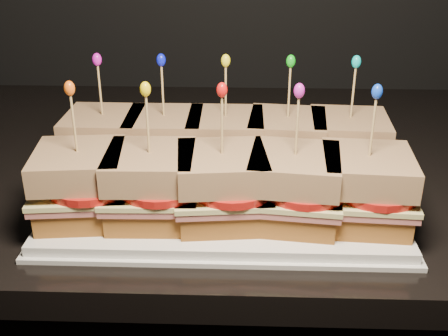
{
  "coord_description": "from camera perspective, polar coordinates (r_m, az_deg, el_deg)",
  "views": [
    {
      "loc": [
        0.43,
        0.83,
        1.31
      ],
      "look_at": [
        0.41,
        1.48,
        1.01
      ],
      "focal_mm": 45.0,
      "sensor_mm": 36.0,
      "label": 1
    }
  ],
  "objects": [
    {
      "name": "granite_slab",
      "position": [
        0.94,
        -15.4,
        0.67
      ],
      "size": [
        2.58,
        0.72,
        0.04
      ],
      "primitive_type": "cube",
      "color": "black",
      "rests_on": "cabinet"
    },
    {
      "name": "platter",
      "position": [
        0.73,
        0.0,
        -3.25
      ],
      "size": [
        0.44,
        0.27,
        0.02
      ],
      "primitive_type": "cube",
      "color": "white",
      "rests_on": "granite_slab"
    },
    {
      "name": "platter_rim",
      "position": [
        0.74,
        0.0,
        -3.66
      ],
      "size": [
        0.45,
        0.28,
        0.01
      ],
      "primitive_type": "cube",
      "color": "white",
      "rests_on": "granite_slab"
    },
    {
      "name": "sandwich_0_bread_bot",
      "position": [
        0.8,
        -11.79,
        0.57
      ],
      "size": [
        0.1,
        0.1,
        0.03
      ],
      "primitive_type": "cube",
      "rotation": [
        0.0,
        0.0,
        -0.02
      ],
      "color": "brown",
      "rests_on": "platter"
    },
    {
      "name": "sandwich_0_ham",
      "position": [
        0.79,
        -11.9,
        1.73
      ],
      "size": [
        0.11,
        0.11,
        0.01
      ],
      "primitive_type": "cube",
      "rotation": [
        0.0,
        0.0,
        -0.02
      ],
      "color": "#BF615E",
      "rests_on": "sandwich_0_bread_bot"
    },
    {
      "name": "sandwich_0_cheese",
      "position": [
        0.79,
        -11.95,
        2.2
      ],
      "size": [
        0.11,
        0.11,
        0.01
      ],
      "primitive_type": "cube",
      "rotation": [
        0.0,
        0.0,
        -0.02
      ],
      "color": "#E6DE8D",
      "rests_on": "sandwich_0_ham"
    },
    {
      "name": "sandwich_0_tomato",
      "position": [
        0.78,
        -11.24,
        2.53
      ],
      "size": [
        0.1,
        0.1,
        0.01
      ],
      "primitive_type": "cylinder",
      "color": "red",
      "rests_on": "sandwich_0_cheese"
    },
    {
      "name": "sandwich_0_bread_top",
      "position": [
        0.78,
        -12.14,
        4.16
      ],
      "size": [
        0.1,
        0.1,
        0.03
      ],
      "primitive_type": "cube",
      "rotation": [
        0.0,
        0.0,
        -0.02
      ],
      "color": "#61290C",
      "rests_on": "sandwich_0_tomato"
    },
    {
      "name": "sandwich_0_pick",
      "position": [
        0.77,
        -12.46,
        7.45
      ],
      "size": [
        0.0,
        0.0,
        0.09
      ],
      "primitive_type": "cylinder",
      "color": "tan",
      "rests_on": "sandwich_0_bread_top"
    },
    {
      "name": "sandwich_0_frill",
      "position": [
        0.75,
        -12.78,
        10.71
      ],
      "size": [
        0.01,
        0.01,
        0.02
      ],
      "primitive_type": "ellipsoid",
      "color": "#D013BA",
      "rests_on": "sandwich_0_pick"
    },
    {
      "name": "sandwich_1_bread_bot",
      "position": [
        0.79,
        -5.9,
        0.49
      ],
      "size": [
        0.1,
        0.1,
        0.03
      ],
      "primitive_type": "cube",
      "rotation": [
        0.0,
        0.0,
        0.01
      ],
      "color": "brown",
      "rests_on": "platter"
    },
    {
      "name": "sandwich_1_ham",
      "position": [
        0.78,
        -5.96,
        1.68
      ],
      "size": [
        0.11,
        0.11,
        0.01
      ],
      "primitive_type": "cube",
      "rotation": [
        0.0,
        0.0,
        0.01
      ],
      "color": "#BF615E",
      "rests_on": "sandwich_1_bread_bot"
    },
    {
      "name": "sandwich_1_cheese",
      "position": [
        0.78,
        -5.98,
        2.15
      ],
      "size": [
        0.11,
        0.11,
        0.01
      ],
      "primitive_type": "cube",
      "rotation": [
        0.0,
        0.0,
        0.01
      ],
      "color": "#E6DE8D",
      "rests_on": "sandwich_1_ham"
    },
    {
      "name": "sandwich_1_tomato",
      "position": [
        0.77,
        -5.17,
        2.48
      ],
      "size": [
        0.1,
        0.1,
        0.01
      ],
      "primitive_type": "cylinder",
      "color": "red",
      "rests_on": "sandwich_1_cheese"
    },
    {
      "name": "sandwich_1_bread_top",
      "position": [
        0.76,
        -6.08,
        4.16
      ],
      "size": [
        0.1,
        0.1,
        0.03
      ],
      "primitive_type": "cube",
      "rotation": [
        0.0,
        0.0,
        0.01
      ],
      "color": "#61290C",
      "rests_on": "sandwich_1_tomato"
    },
    {
      "name": "sandwich_1_pick",
      "position": [
        0.75,
        -6.24,
        7.52
      ],
      "size": [
        0.0,
        0.0,
        0.09
      ],
      "primitive_type": "cylinder",
      "color": "tan",
      "rests_on": "sandwich_1_bread_top"
    },
    {
      "name": "sandwich_1_frill",
      "position": [
        0.74,
        -6.41,
        10.85
      ],
      "size": [
        0.01,
        0.01,
        0.02
      ],
      "primitive_type": "ellipsoid",
      "color": "#0C16DE",
      "rests_on": "sandwich_1_pick"
    },
    {
      "name": "sandwich_2_bread_bot",
      "position": [
        0.78,
        0.16,
        0.41
      ],
      "size": [
        0.1,
        0.1,
        0.03
      ],
      "primitive_type": "cube",
      "rotation": [
        0.0,
        0.0,
        -0.0
      ],
      "color": "brown",
      "rests_on": "platter"
    },
    {
      "name": "sandwich_2_ham",
      "position": [
        0.77,
        0.16,
        1.6
      ],
      "size": [
        0.11,
        0.1,
        0.01
      ],
      "primitive_type": "cube",
      "rotation": [
        0.0,
        0.0,
        -0.0
      ],
      "color": "#BF615E",
      "rests_on": "sandwich_2_bread_bot"
    },
    {
      "name": "sandwich_2_cheese",
      "position": [
        0.77,
        0.16,
        2.08
      ],
      "size": [
        0.11,
        0.11,
        0.01
      ],
      "primitive_type": "cube",
      "rotation": [
        0.0,
        0.0,
        -0.0
      ],
      "color": "#E6DE8D",
      "rests_on": "sandwich_2_ham"
    },
    {
      "name": "sandwich_2_tomato",
      "position": [
        0.76,
        1.05,
        2.41
      ],
      "size": [
        0.1,
        0.1,
        0.01
      ],
      "primitive_type": "cylinder",
      "color": "red",
      "rests_on": "sandwich_2_cheese"
    },
    {
      "name": "sandwich_2_bread_top",
      "position": [
        0.76,
        0.17,
        4.1
      ],
      "size": [
        0.1,
        0.1,
        0.03
      ],
      "primitive_type": "cube",
      "rotation": [
        0.0,
        0.0,
        -0.0
      ],
      "color": "#61290C",
      "rests_on": "sandwich_2_tomato"
    },
    {
      "name": "sandwich_2_pick",
      "position": [
        0.74,
        0.17,
        7.49
      ],
      "size": [
        0.0,
        0.0,
        0.09
      ],
      "primitive_type": "cylinder",
      "color": "tan",
      "rests_on": "sandwich_2_bread_top"
    },
    {
      "name": "sandwich_2_frill",
      "position": [
        0.73,
        0.18,
        10.86
      ],
      "size": [
        0.01,
        0.01,
        0.02
      ],
      "primitive_type": "ellipsoid",
      "color": "yellow",
      "rests_on": "sandwich_2_pick"
    },
    {
      "name": "sandwich_3_bread_bot",
      "position": [
        0.78,
        6.26,
        0.31
      ],
      "size": [
        0.11,
        0.11,
        0.03
      ],
      "primitive_type": "cube",
      "rotation": [
        0.0,
        0.0,
        -0.1
      ],
      "color": "brown",
      "rests_on": "platter"
    },
    {
      "name": "sandwich_3_ham",
      "position": [
        0.77,
        6.32,
        1.5
      ],
      "size": [
        0.12,
        0.11,
        0.01
      ],
      "primitive_type": "cube",
      "rotation": [
        0.0,
        0.0,
        -0.1
      ],
      "color": "#BF615E",
      "rests_on": "sandwich_3_bread_bot"
    },
    {
      "name": "sandwich_3_cheese",
      "position": [
        0.77,
        6.34,
        1.98
      ],
      "size": [
        0.12,
        0.12,
        0.01
      ],
      "primitive_type": "cube",
      "rotation": [
        0.0,
        0.0,
        -0.1
      ],
      "color": "#E6DE8D",
      "rests_on": "sandwich_3_ham"
    },
    {
      "name": "sandwich_3_tomato",
      "position": [
        0.76,
        7.3,
        2.3
      ],
      "size": [
        0.1,
        0.1,
        0.01
      ],
      "primitive_type": "cylinder",
      "color": "red",
      "rests_on": "sandwich_3_cheese"
    },
    {
      "name": "sandwich_3_bread_top",
      "position": [
        0.76,
        6.45,
        3.99
      ],
      "size": [
        0.11,
        0.11,
        0.03
      ],
      "primitive_type": "cube",
      "rotation": [
        0.0,
        0.0,
        -0.1
      ],
      "color": "#61290C",
      "rests_on": "sandwich_3_tomato"
    },
    {
      "name": "sandwich_3_pick",
      "position": [
        0.74,
        6.62,
        7.38
      ],
      "size": [
        0.0,
        0.0,
        0.09
      ],
      "primitive_type": "cylinder",
      "color": "tan",
      "rests_on": "sandwich_3_bread_top"
    },
    {
      "name": "sandwich_3_frill",
      "position": [
        0.73,
        6.8,
        10.73
      ],
      "size": [
        0.01,
        0.01,
        0.02
      ],
      "primitive_type": "ellipsoid",
      "color": "#10AD18",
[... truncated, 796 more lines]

